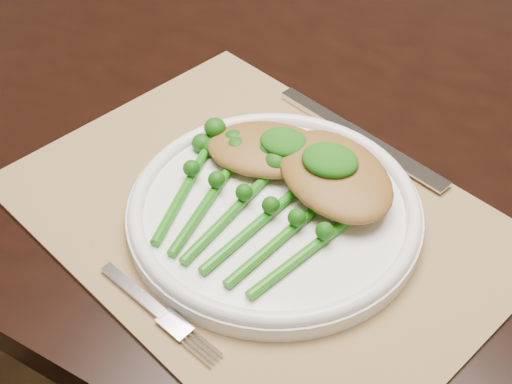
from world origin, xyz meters
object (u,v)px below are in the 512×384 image
at_px(dinner_plate, 274,210).
at_px(broccolini_bundle, 243,219).
at_px(dining_table, 295,282).
at_px(chicken_fillet_left, 267,149).
at_px(placemat, 259,216).

relative_size(dinner_plate, broccolini_bundle, 1.43).
bearing_deg(dining_table, chicken_fillet_left, -78.20).
height_order(placemat, dinner_plate, dinner_plate).
relative_size(placemat, broccolini_bundle, 2.38).
bearing_deg(dining_table, broccolini_bundle, -76.52).
height_order(dining_table, chicken_fillet_left, chicken_fillet_left).
height_order(dining_table, broccolini_bundle, broccolini_bundle).
distance_m(chicken_fillet_left, broccolini_bundle, 0.10).
height_order(dining_table, placemat, placemat).
distance_m(dining_table, placemat, 0.44).
distance_m(dinner_plate, broccolini_bundle, 0.04).
height_order(dining_table, dinner_plate, dinner_plate).
bearing_deg(chicken_fillet_left, placemat, -88.08).
distance_m(dinner_plate, chicken_fillet_left, 0.08).
height_order(chicken_fillet_left, broccolini_bundle, chicken_fillet_left).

